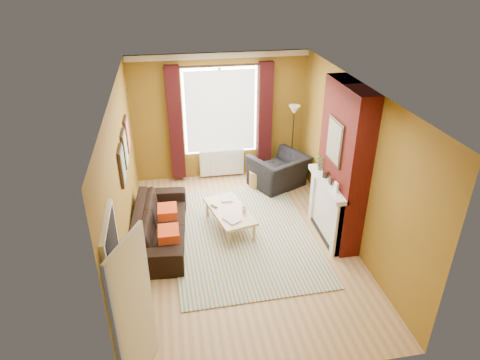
{
  "coord_description": "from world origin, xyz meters",
  "views": [
    {
      "loc": [
        -1.12,
        -6.1,
        4.56
      ],
      "look_at": [
        0.0,
        0.25,
        1.15
      ],
      "focal_mm": 32.0,
      "sensor_mm": 36.0,
      "label": 1
    }
  ],
  "objects_px": {
    "wicker_stool": "(256,179)",
    "armchair": "(279,171)",
    "coffee_table": "(230,212)",
    "floor_lamp": "(294,122)",
    "sofa": "(160,224)"
  },
  "relations": [
    {
      "from": "armchair",
      "to": "floor_lamp",
      "type": "bearing_deg",
      "value": -163.68
    },
    {
      "from": "sofa",
      "to": "floor_lamp",
      "type": "bearing_deg",
      "value": -52.29
    },
    {
      "from": "wicker_stool",
      "to": "coffee_table",
      "type": "bearing_deg",
      "value": -118.73
    },
    {
      "from": "sofa",
      "to": "armchair",
      "type": "distance_m",
      "value": 3.04
    },
    {
      "from": "coffee_table",
      "to": "wicker_stool",
      "type": "bearing_deg",
      "value": 47.71
    },
    {
      "from": "armchair",
      "to": "coffee_table",
      "type": "distance_m",
      "value": 1.98
    },
    {
      "from": "coffee_table",
      "to": "wicker_stool",
      "type": "relative_size",
      "value": 3.46
    },
    {
      "from": "sofa",
      "to": "floor_lamp",
      "type": "height_order",
      "value": "floor_lamp"
    },
    {
      "from": "coffee_table",
      "to": "floor_lamp",
      "type": "bearing_deg",
      "value": 33.65
    },
    {
      "from": "armchair",
      "to": "wicker_stool",
      "type": "xyz_separation_m",
      "value": [
        -0.5,
        0.02,
        -0.17
      ]
    },
    {
      "from": "wicker_stool",
      "to": "floor_lamp",
      "type": "xyz_separation_m",
      "value": [
        0.88,
        0.34,
        1.16
      ]
    },
    {
      "from": "sofa",
      "to": "wicker_stool",
      "type": "relative_size",
      "value": 5.83
    },
    {
      "from": "armchair",
      "to": "floor_lamp",
      "type": "xyz_separation_m",
      "value": [
        0.38,
        0.36,
        0.99
      ]
    },
    {
      "from": "wicker_stool",
      "to": "armchair",
      "type": "bearing_deg",
      "value": -2.1
    },
    {
      "from": "wicker_stool",
      "to": "floor_lamp",
      "type": "height_order",
      "value": "floor_lamp"
    }
  ]
}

